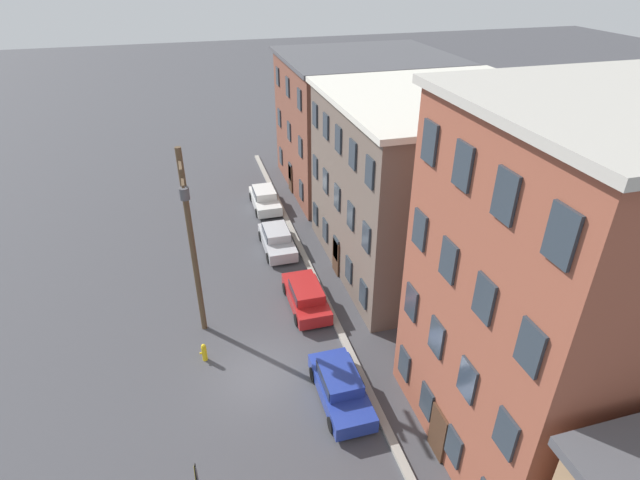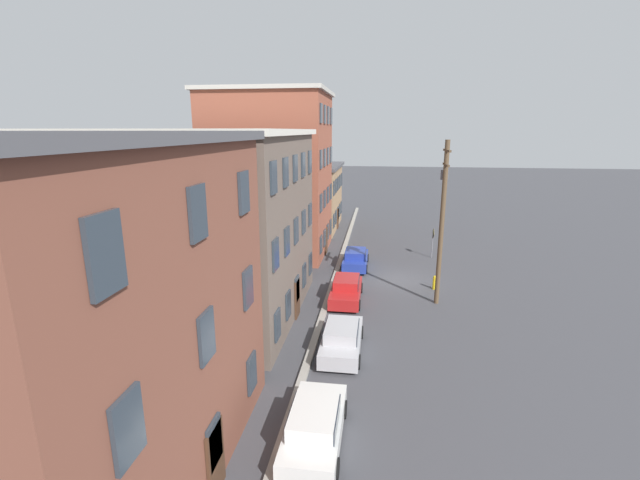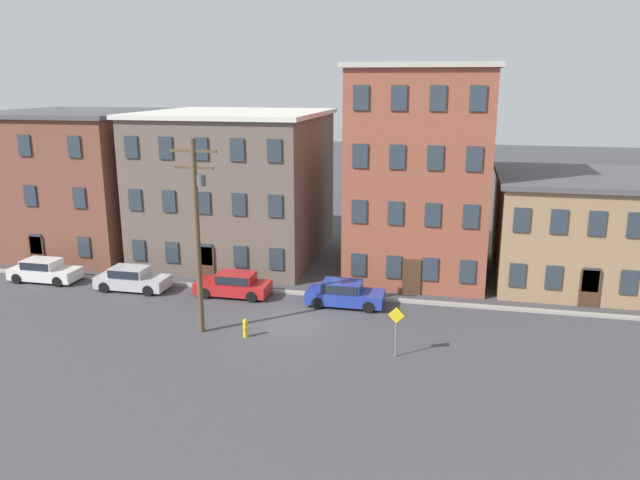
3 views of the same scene
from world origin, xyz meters
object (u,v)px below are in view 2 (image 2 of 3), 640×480
object	(u,v)px
car_red	(346,289)
caution_sign	(433,238)
car_silver	(342,338)
car_blue	(356,258)
utility_pole	(442,215)
fire_hydrant	(435,282)
car_white	(315,425)

from	to	relation	value
car_red	caution_sign	distance (m)	12.12
car_silver	car_blue	world-z (taller)	same
utility_pole	fire_hydrant	bearing A→B (deg)	-3.69
car_blue	utility_pole	bearing A→B (deg)	-139.89
car_silver	caution_sign	size ratio (longest dim) A/B	1.77
car_red	fire_hydrant	world-z (taller)	car_red
car_silver	utility_pole	distance (m)	9.87
car_white	car_silver	world-z (taller)	same
caution_sign	fire_hydrant	xyz separation A→B (m)	(-7.58, 0.66, -1.16)
car_red	car_silver	bearing A→B (deg)	-177.25
car_white	car_blue	xyz separation A→B (m)	(19.58, -0.21, 0.00)
car_red	fire_hydrant	bearing A→B (deg)	-64.73
car_silver	caution_sign	bearing A→B (deg)	-19.80
car_blue	caution_sign	bearing A→B (deg)	-60.03
car_white	utility_pole	size ratio (longest dim) A/B	0.45
car_silver	fire_hydrant	distance (m)	10.69
car_silver	utility_pole	world-z (taller)	utility_pole
car_white	utility_pole	distance (m)	15.11
car_silver	fire_hydrant	size ratio (longest dim) A/B	4.58
car_red	fire_hydrant	size ratio (longest dim) A/B	4.58
car_silver	car_red	bearing A→B (deg)	2.75
utility_pole	fire_hydrant	distance (m)	5.56
caution_sign	utility_pole	xyz separation A→B (m)	(-9.94, 0.81, 3.87)
car_red	utility_pole	xyz separation A→B (m)	(0.34, -5.56, 4.77)
caution_sign	utility_pole	bearing A→B (deg)	175.36
car_red	car_blue	world-z (taller)	same
car_white	fire_hydrant	xyz separation A→B (m)	(15.56, -5.73, -0.27)
car_white	caution_sign	bearing A→B (deg)	-15.42
car_red	caution_sign	bearing A→B (deg)	-31.76
caution_sign	fire_hydrant	bearing A→B (deg)	175.06
car_silver	caution_sign	xyz separation A→B (m)	(16.81, -6.05, 0.90)
fire_hydrant	car_silver	bearing A→B (deg)	149.67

